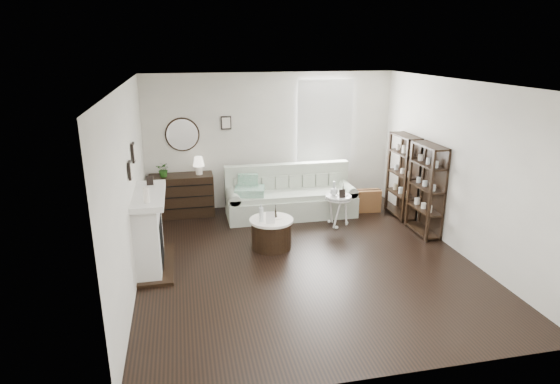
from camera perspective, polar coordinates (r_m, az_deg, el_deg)
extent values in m
plane|color=black|center=(7.37, 3.09, -8.31)|extent=(5.50, 5.50, 0.00)
plane|color=white|center=(6.65, 3.48, 13.12)|extent=(5.50, 5.50, 0.00)
plane|color=white|center=(9.49, -1.08, 6.26)|extent=(5.00, 0.00, 5.00)
plane|color=white|center=(4.45, 12.63, -7.62)|extent=(5.00, 0.00, 5.00)
plane|color=white|center=(6.70, -17.84, 0.56)|extent=(0.00, 5.50, 5.50)
plane|color=white|center=(7.90, 21.08, 2.75)|extent=(0.00, 5.50, 5.50)
cube|color=white|center=(9.69, 5.39, 7.92)|extent=(1.00, 0.02, 1.80)
cube|color=white|center=(9.64, 5.50, 7.86)|extent=(1.15, 0.02, 1.90)
cylinder|color=silver|center=(9.26, -11.82, 6.86)|extent=(0.60, 0.03, 0.60)
cube|color=black|center=(9.27, -6.59, 8.38)|extent=(0.20, 0.03, 0.26)
cube|color=white|center=(7.22, -15.70, -4.75)|extent=(0.34, 1.20, 1.10)
cube|color=black|center=(7.28, -15.37, -5.83)|extent=(0.30, 0.65, 0.70)
cube|color=white|center=(7.03, -15.68, -0.42)|extent=(0.44, 1.35, 0.08)
cube|color=black|center=(7.43, -14.75, -8.47)|extent=(0.50, 1.40, 0.05)
cylinder|color=white|center=(6.56, -15.99, -0.36)|extent=(0.08, 0.08, 0.22)
cube|color=black|center=(7.38, -15.58, 1.33)|extent=(0.10, 0.03, 0.14)
cube|color=black|center=(6.58, -17.82, 2.53)|extent=(0.03, 0.18, 0.24)
cube|color=black|center=(7.19, -17.44, 4.61)|extent=(0.03, 0.22, 0.28)
cube|color=black|center=(9.25, 14.73, 1.87)|extent=(0.30, 0.80, 1.60)
cylinder|color=tan|center=(9.11, 15.17, -0.25)|extent=(0.08, 0.08, 0.11)
cylinder|color=tan|center=(9.32, 14.48, 0.21)|extent=(0.08, 0.08, 0.11)
cylinder|color=tan|center=(9.53, 13.83, 0.65)|extent=(0.08, 0.08, 0.11)
cylinder|color=tan|center=(9.00, 15.37, 2.17)|extent=(0.08, 0.08, 0.11)
cylinder|color=tan|center=(9.21, 14.67, 2.58)|extent=(0.08, 0.08, 0.11)
cylinder|color=tan|center=(9.43, 14.01, 2.97)|extent=(0.08, 0.08, 0.11)
cylinder|color=tan|center=(8.90, 15.58, 4.65)|extent=(0.08, 0.08, 0.11)
cylinder|color=tan|center=(9.12, 14.86, 5.01)|extent=(0.08, 0.08, 0.11)
cylinder|color=tan|center=(9.34, 14.19, 5.35)|extent=(0.08, 0.08, 0.11)
cube|color=black|center=(8.49, 17.39, 0.24)|extent=(0.30, 0.80, 1.60)
cylinder|color=tan|center=(8.36, 17.91, -2.10)|extent=(0.08, 0.08, 0.11)
cylinder|color=tan|center=(8.57, 17.10, -1.55)|extent=(0.08, 0.08, 0.11)
cylinder|color=tan|center=(8.77, 16.33, -1.03)|extent=(0.08, 0.08, 0.11)
cylinder|color=tan|center=(8.24, 18.17, 0.52)|extent=(0.08, 0.08, 0.11)
cylinder|color=tan|center=(8.45, 17.34, 1.01)|extent=(0.08, 0.08, 0.11)
cylinder|color=tan|center=(8.66, 16.55, 1.48)|extent=(0.08, 0.08, 0.11)
cylinder|color=tan|center=(8.14, 18.44, 3.22)|extent=(0.08, 0.08, 0.11)
cylinder|color=tan|center=(8.35, 17.59, 3.64)|extent=(0.08, 0.08, 0.11)
cylinder|color=tan|center=(8.56, 16.78, 4.05)|extent=(0.08, 0.08, 0.11)
cube|color=beige|center=(9.14, 1.33, -1.68)|extent=(2.49, 0.86, 0.40)
cube|color=beige|center=(9.03, 1.38, -0.25)|extent=(2.15, 0.69, 0.10)
cube|color=beige|center=(9.33, 0.88, 1.20)|extent=(2.49, 0.19, 0.76)
cube|color=beige|center=(8.94, -5.72, -1.88)|extent=(0.21, 0.81, 0.50)
cube|color=beige|center=(9.43, 8.02, -0.92)|extent=(0.21, 0.81, 0.50)
cube|color=#258965|center=(8.83, -3.72, 0.11)|extent=(0.63, 0.55, 0.14)
cube|color=olive|center=(9.50, 10.14, -1.07)|extent=(0.68, 0.27, 0.44)
cube|color=black|center=(9.29, -11.87, -0.39)|extent=(1.22, 0.51, 0.81)
cube|color=black|center=(9.10, -11.78, -1.99)|extent=(1.17, 0.01, 0.02)
cube|color=black|center=(9.03, -11.86, -0.65)|extent=(1.17, 0.01, 0.02)
cube|color=black|center=(8.97, -11.95, 0.70)|extent=(1.17, 0.01, 0.01)
imported|color=#225217|center=(9.10, -13.99, 2.68)|extent=(0.32, 0.30, 0.29)
cylinder|color=black|center=(7.71, -1.05, -5.19)|extent=(0.66, 0.66, 0.46)
cylinder|color=white|center=(7.62, -1.06, -3.46)|extent=(0.72, 0.72, 0.04)
cylinder|color=white|center=(8.58, 7.15, -0.54)|extent=(0.47, 0.47, 0.03)
cylinder|color=white|center=(8.59, 7.14, -0.80)|extent=(0.48, 0.48, 0.02)
cylinder|color=white|center=(8.67, 7.08, -2.38)|extent=(0.04, 0.04, 0.55)
cylinder|color=silver|center=(7.46, -2.31, -2.58)|extent=(0.07, 0.07, 0.29)
cube|color=silver|center=(7.40, -1.18, -3.15)|extent=(0.15, 0.07, 0.19)
cube|color=black|center=(8.44, 7.59, -0.20)|extent=(0.12, 0.06, 0.15)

